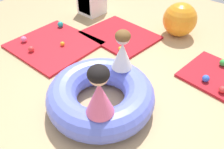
% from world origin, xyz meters
% --- Properties ---
extents(ground_plane, '(8.00, 8.00, 0.00)m').
position_xyz_m(ground_plane, '(0.00, 0.00, 0.00)').
color(ground_plane, tan).
extents(gym_mat_near_right, '(1.23, 1.01, 0.04)m').
position_xyz_m(gym_mat_near_right, '(-0.91, 1.32, 0.02)').
color(gym_mat_near_right, '#B21923').
rests_on(gym_mat_near_right, ground).
extents(gym_mat_front, '(1.31, 1.23, 0.04)m').
position_xyz_m(gym_mat_front, '(-1.52, 0.35, 0.02)').
color(gym_mat_front, red).
rests_on(gym_mat_front, ground).
extents(inflatable_cushion, '(1.25, 1.25, 0.35)m').
position_xyz_m(inflatable_cushion, '(-0.00, -0.09, 0.17)').
color(inflatable_cushion, '#6070E5').
rests_on(inflatable_cushion, ground).
extents(child_in_pink, '(0.38, 0.38, 0.54)m').
position_xyz_m(child_in_pink, '(0.28, -0.37, 0.61)').
color(child_in_pink, '#E5608E').
rests_on(child_in_pink, inflatable_cushion).
extents(child_in_white, '(0.35, 0.35, 0.49)m').
position_xyz_m(child_in_white, '(-0.02, 0.31, 0.59)').
color(child_in_white, white).
rests_on(child_in_white, inflatable_cushion).
extents(play_ball_red, '(0.09, 0.09, 0.09)m').
position_xyz_m(play_ball_red, '(0.99, 1.06, 0.09)').
color(play_ball_red, red).
rests_on(play_ball_red, gym_mat_center_rear).
extents(play_ball_orange, '(0.07, 0.07, 0.07)m').
position_xyz_m(play_ball_orange, '(-1.36, 0.41, 0.08)').
color(play_ball_orange, orange).
rests_on(play_ball_orange, gym_mat_front).
extents(play_ball_green, '(0.10, 0.10, 0.10)m').
position_xyz_m(play_ball_green, '(0.78, 1.62, 0.09)').
color(play_ball_green, green).
rests_on(play_ball_green, gym_mat_center_rear).
extents(play_ball_blue, '(0.10, 0.10, 0.10)m').
position_xyz_m(play_ball_blue, '(0.74, 1.12, 0.09)').
color(play_ball_blue, blue).
rests_on(play_ball_blue, gym_mat_center_rear).
extents(play_ball_yellow, '(0.07, 0.07, 0.07)m').
position_xyz_m(play_ball_yellow, '(-0.57, 0.93, 0.07)').
color(play_ball_yellow, yellow).
rests_on(play_ball_yellow, gym_mat_near_right).
extents(play_ball_teal, '(0.10, 0.10, 0.10)m').
position_xyz_m(play_ball_teal, '(-1.90, 0.79, 0.09)').
color(play_ball_teal, teal).
rests_on(play_ball_teal, gym_mat_front).
extents(play_ball_pink, '(0.10, 0.10, 0.10)m').
position_xyz_m(play_ball_pink, '(-1.92, 0.06, 0.09)').
color(play_ball_pink, pink).
rests_on(play_ball_pink, gym_mat_front).
extents(play_ball_red_second, '(0.09, 0.09, 0.09)m').
position_xyz_m(play_ball_red_second, '(-1.58, -0.02, 0.09)').
color(play_ball_red_second, red).
rests_on(play_ball_red_second, gym_mat_front).
extents(exercise_ball_large, '(0.57, 0.57, 0.57)m').
position_xyz_m(exercise_ball_large, '(-0.20, 2.05, 0.29)').
color(exercise_ball_large, orange).
rests_on(exercise_ball_large, ground).
extents(storage_cube, '(0.44, 0.44, 0.56)m').
position_xyz_m(storage_cube, '(-1.97, 1.65, 0.28)').
color(storage_cube, white).
rests_on(storage_cube, ground).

